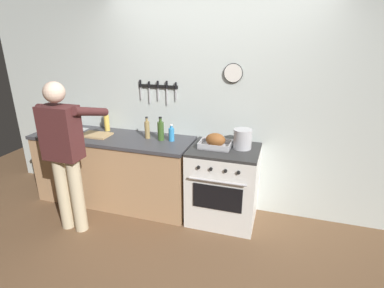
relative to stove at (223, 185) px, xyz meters
The scene contains 12 objects.
ground_plane 1.11m from the stove, 102.55° to the right, with size 8.00×8.00×0.00m, color brown.
wall_back 0.95m from the stove, 121.32° to the left, with size 6.00×0.13×2.60m.
counter_block 1.43m from the stove, behind, with size 2.03×0.65×0.90m.
stove is the anchor object (origin of this frame).
person_cook 1.77m from the stove, 157.14° to the right, with size 0.51×0.63×1.66m.
roasting_pan 0.53m from the stove, behind, with size 0.35×0.26×0.16m.
stock_pot 0.59m from the stove, 19.56° to the left, with size 0.20×0.20×0.22m.
cutting_board 1.68m from the stove, behind, with size 0.36×0.24×0.02m, color tan.
bottle_vinegar 1.12m from the stove, behind, with size 0.06×0.06×0.26m.
bottle_dish_soap 0.84m from the stove, behind, with size 0.07×0.07×0.20m.
bottle_olive_oil 0.97m from the stove, behind, with size 0.08×0.08×0.28m.
bottle_cooking_oil 1.69m from the stove, behind, with size 0.07×0.07×0.27m.
Camera 1 is at (0.79, -2.06, 2.09)m, focal length 28.01 mm.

